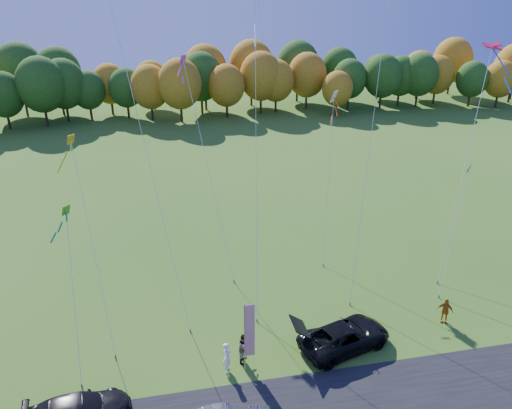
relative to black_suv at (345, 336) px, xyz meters
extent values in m
plane|color=#315D18|center=(-4.08, -0.65, -0.75)|extent=(160.00, 160.00, 0.00)
imported|color=black|center=(0.00, 0.00, 0.00)|extent=(5.91, 3.95, 1.51)
imported|color=white|center=(-6.86, -0.61, 0.16)|extent=(0.60, 0.76, 1.83)
imported|color=gray|center=(-5.80, 0.01, 0.13)|extent=(0.93, 1.04, 1.77)
imported|color=#BF6512|center=(6.84, 0.98, 0.06)|extent=(1.01, 0.88, 1.63)
cylinder|color=#999999|center=(-5.92, -0.76, 1.42)|extent=(0.06, 0.06, 4.34)
cube|color=red|center=(-5.65, -0.75, 1.85)|extent=(0.54, 0.06, 3.26)
cube|color=navy|center=(-5.65, -0.72, 3.06)|extent=(0.54, 0.05, 0.85)
cylinder|color=#4C3F33|center=(-8.56, 3.10, -0.65)|extent=(0.08, 0.08, 0.20)
cylinder|color=#4C3F33|center=(1.83, 3.75, -0.65)|extent=(0.08, 0.08, 0.20)
cylinder|color=#4C3F33|center=(-4.44, 3.27, -0.65)|extent=(0.08, 0.08, 0.20)
cylinder|color=#4C3F33|center=(8.74, 4.96, -0.65)|extent=(0.08, 0.08, 0.20)
cube|color=#FA1B58|center=(14.96, 12.34, 14.14)|extent=(3.52, 1.22, 1.32)
cylinder|color=#4C3F33|center=(-12.84, 1.63, -0.65)|extent=(0.08, 0.08, 0.20)
cube|color=gold|center=(-14.51, 8.11, 10.10)|extent=(1.01, 1.01, 1.19)
cylinder|color=#4C3F33|center=(-14.44, -0.28, -0.65)|extent=(0.08, 0.08, 0.20)
cube|color=#4CA21B|center=(-14.63, 4.17, 7.37)|extent=(1.00, 1.00, 1.17)
cylinder|color=#4C3F33|center=(1.68, 8.79, -0.65)|extent=(0.08, 0.08, 0.20)
cube|color=silver|center=(3.52, 13.73, 10.68)|extent=(1.45, 1.45, 1.73)
cylinder|color=#4C3F33|center=(-5.13, 7.89, -0.65)|extent=(0.08, 0.08, 0.20)
cube|color=#C7428E|center=(-7.32, 15.83, 13.34)|extent=(1.18, 1.18, 1.40)
cylinder|color=#4C3F33|center=(7.93, 3.37, -0.65)|extent=(0.08, 0.08, 0.20)
cube|color=#230BA4|center=(10.64, 6.47, 7.06)|extent=(0.86, 0.86, 1.01)
camera|label=1|loc=(-9.49, -21.40, 18.47)|focal=35.00mm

